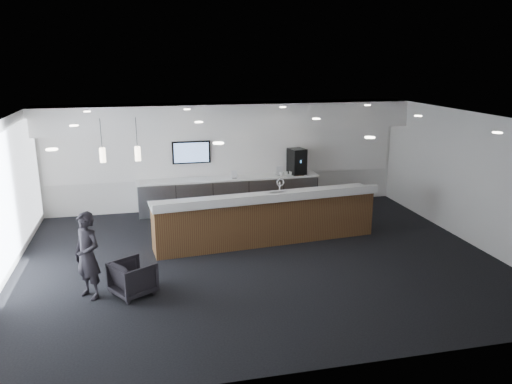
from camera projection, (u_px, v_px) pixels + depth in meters
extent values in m
plane|color=black|center=(259.00, 259.00, 10.69)|extent=(10.00, 10.00, 0.00)
cube|color=black|center=(259.00, 119.00, 9.91)|extent=(10.00, 8.00, 0.02)
cube|color=white|center=(227.00, 156.00, 14.06)|extent=(10.00, 0.02, 3.00)
cube|color=white|center=(472.00, 179.00, 11.37)|extent=(0.02, 8.00, 3.00)
cube|color=white|center=(229.00, 116.00, 13.34)|extent=(10.00, 0.90, 0.70)
cube|color=white|center=(227.00, 152.00, 14.01)|extent=(9.80, 0.06, 1.40)
cube|color=gray|center=(229.00, 195.00, 14.00)|extent=(5.00, 0.60, 0.90)
cube|color=white|center=(229.00, 178.00, 13.87)|extent=(5.06, 0.66, 0.05)
cylinder|color=white|center=(157.00, 201.00, 13.26)|extent=(0.60, 0.02, 0.02)
cylinder|color=white|center=(195.00, 198.00, 13.47)|extent=(0.60, 0.02, 0.02)
cylinder|color=white|center=(231.00, 196.00, 13.69)|extent=(0.60, 0.02, 0.02)
cylinder|color=white|center=(267.00, 194.00, 13.90)|extent=(0.60, 0.02, 0.02)
cylinder|color=white|center=(301.00, 192.00, 14.12)|extent=(0.60, 0.02, 0.02)
cube|color=black|center=(191.00, 152.00, 13.72)|extent=(1.05, 0.07, 0.62)
cube|color=blue|center=(191.00, 153.00, 13.69)|extent=(0.95, 0.01, 0.54)
cylinder|color=#FFE9C6|center=(138.00, 154.00, 10.34)|extent=(0.12, 0.12, 0.30)
cylinder|color=#FFE9C6|center=(103.00, 155.00, 10.19)|extent=(0.12, 0.12, 0.30)
cube|color=#522E1B|center=(266.00, 220.00, 11.58)|extent=(5.24, 1.23, 1.05)
cube|color=white|center=(266.00, 197.00, 11.44)|extent=(5.33, 1.32, 0.06)
cube|color=white|center=(272.00, 198.00, 11.05)|extent=(5.26, 0.63, 0.18)
cylinder|color=white|center=(280.00, 188.00, 11.60)|extent=(0.04, 0.04, 0.28)
torus|color=white|center=(280.00, 182.00, 11.50)|extent=(0.19, 0.05, 0.19)
cube|color=black|center=(297.00, 161.00, 14.20)|extent=(0.51, 0.55, 0.73)
cube|color=white|center=(299.00, 175.00, 14.05)|extent=(0.26, 0.12, 0.02)
cube|color=white|center=(234.00, 174.00, 13.73)|extent=(0.16, 0.04, 0.21)
cube|color=white|center=(279.00, 171.00, 14.07)|extent=(0.20, 0.06, 0.27)
imported|color=black|center=(133.00, 278.00, 9.04)|extent=(0.95, 0.94, 0.64)
imported|color=black|center=(88.00, 256.00, 8.81)|extent=(0.68, 0.68, 1.59)
imported|color=white|center=(295.00, 173.00, 14.18)|extent=(0.11, 0.11, 0.10)
imported|color=white|center=(291.00, 173.00, 14.15)|extent=(0.15, 0.15, 0.10)
imported|color=white|center=(286.00, 173.00, 14.12)|extent=(0.13, 0.13, 0.10)
imported|color=white|center=(281.00, 174.00, 14.09)|extent=(0.14, 0.14, 0.10)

